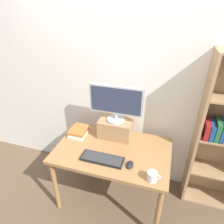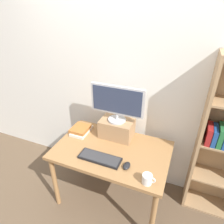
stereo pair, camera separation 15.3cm
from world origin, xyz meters
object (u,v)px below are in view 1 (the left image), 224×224
Objects in this scene: desk at (113,155)px; computer_monitor at (116,102)px; keyboard at (102,159)px; computer_mouse at (130,165)px; coffee_mug at (152,176)px; book_stack at (79,131)px; riser_box at (116,128)px.

desk is 0.56m from computer_monitor.
keyboard is 0.28m from computer_mouse.
keyboard is at bearing 167.43° from coffee_mug.
book_stack reaches higher than keyboard.
computer_monitor reaches higher than desk.
keyboard is at bearing -39.21° from book_stack.
coffee_mug reaches higher than computer_mouse.
book_stack is (-0.41, -0.09, -0.40)m from computer_monitor.
computer_mouse is at bearing 153.92° from coffee_mug.
keyboard is 1.57× the size of book_stack.
keyboard is at bearing -105.44° from desk.
book_stack reaches higher than computer_mouse.
desk is 11.34× the size of computer_mouse.
riser_box is 3.14× the size of coffee_mug.
riser_box is 0.32m from computer_monitor.
desk is 2.82× the size of keyboard.
desk is 0.49m from book_stack.
computer_mouse is at bearing -39.48° from desk.
book_stack is at bearing 153.99° from computer_mouse.
computer_monitor reaches higher than book_stack.
coffee_mug reaches higher than keyboard.
computer_monitor is (-0.04, 0.23, 0.51)m from desk.
computer_monitor is 0.59m from keyboard.
riser_box is 0.43m from book_stack.
desk is 2.04× the size of computer_monitor.
keyboard is at bearing 179.33° from computer_mouse.
desk is 0.31m from computer_mouse.
book_stack is 2.31× the size of coffee_mug.
book_stack is at bearing 140.79° from keyboard.
computer_monitor is 0.64m from computer_mouse.
coffee_mug is at bearing -26.08° from computer_mouse.
desk is 10.24× the size of coffee_mug.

